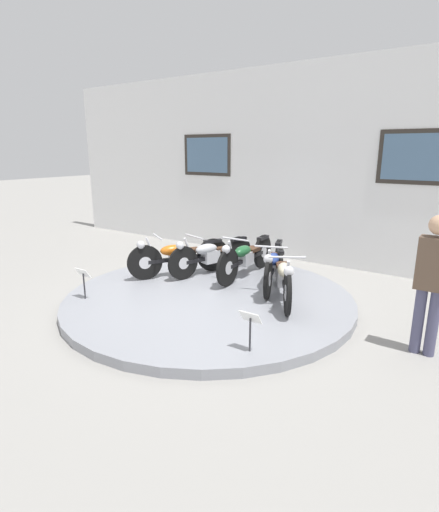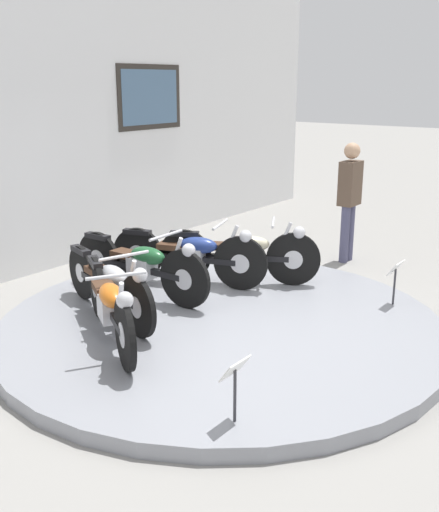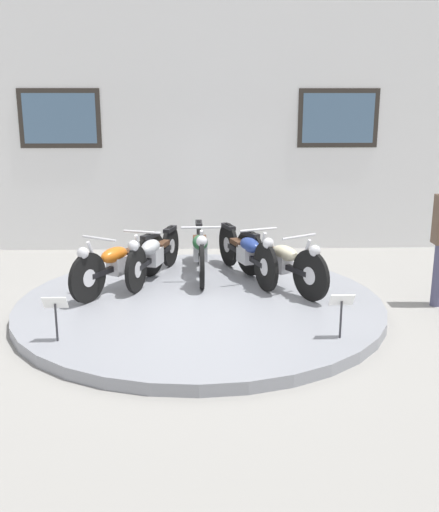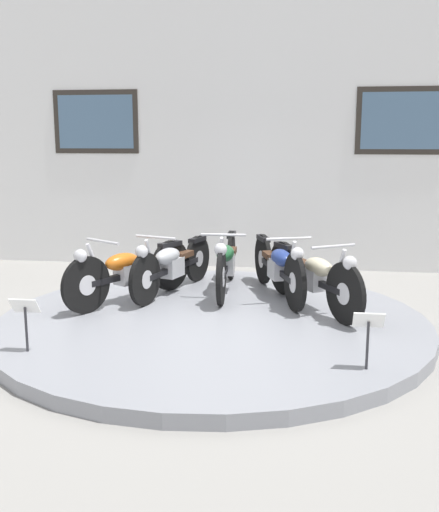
% 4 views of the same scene
% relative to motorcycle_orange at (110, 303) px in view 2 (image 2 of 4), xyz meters
% --- Properties ---
extents(ground_plane, '(60.00, 60.00, 0.00)m').
position_rel_motorcycle_orange_xyz_m(ground_plane, '(1.09, -0.51, -0.53)').
color(ground_plane, gray).
extents(display_platform, '(4.70, 4.70, 0.14)m').
position_rel_motorcycle_orange_xyz_m(display_platform, '(1.09, -0.51, -0.46)').
color(display_platform, gray).
rests_on(display_platform, ground_plane).
extents(back_wall, '(14.00, 0.22, 4.22)m').
position_rel_motorcycle_orange_xyz_m(back_wall, '(1.09, 2.84, 1.59)').
color(back_wall, white).
rests_on(back_wall, ground_plane).
extents(motorcycle_orange, '(1.08, 1.74, 0.80)m').
position_rel_motorcycle_orange_xyz_m(motorcycle_orange, '(0.00, 0.00, 0.00)').
color(motorcycle_orange, black).
rests_on(motorcycle_orange, display_platform).
extents(motorcycle_silver, '(0.69, 1.91, 0.79)m').
position_rel_motorcycle_orange_xyz_m(motorcycle_silver, '(0.42, 0.47, -0.01)').
color(motorcycle_silver, black).
rests_on(motorcycle_silver, display_platform).
extents(motorcycle_green, '(0.54, 2.02, 0.81)m').
position_rel_motorcycle_orange_xyz_m(motorcycle_green, '(1.09, 0.65, 0.01)').
color(motorcycle_green, black).
rests_on(motorcycle_green, display_platform).
extents(motorcycle_blue, '(0.76, 1.92, 0.81)m').
position_rel_motorcycle_orange_xyz_m(motorcycle_blue, '(1.76, 0.47, 0.01)').
color(motorcycle_blue, black).
rests_on(motorcycle_blue, display_platform).
extents(motorcycle_cream, '(1.08, 1.76, 0.81)m').
position_rel_motorcycle_orange_xyz_m(motorcycle_cream, '(2.18, 0.00, 0.01)').
color(motorcycle_cream, black).
rests_on(motorcycle_cream, display_platform).
extents(info_placard_front_left, '(0.26, 0.11, 0.51)m').
position_rel_motorcycle_orange_xyz_m(info_placard_front_left, '(-0.44, -1.80, -0.02)').
color(info_placard_front_left, '#333338').
rests_on(info_placard_front_left, display_platform).
extents(info_placard_front_centre, '(0.26, 0.11, 0.51)m').
position_rel_motorcycle_orange_xyz_m(info_placard_front_centre, '(2.62, -1.80, -0.02)').
color(info_placard_front_centre, '#333338').
rests_on(info_placard_front_centre, display_platform).
extents(visitor_standing, '(0.36, 0.23, 1.74)m').
position_rel_motorcycle_orange_xyz_m(visitor_standing, '(4.28, -0.41, 0.46)').
color(visitor_standing, '#4C4C6B').
rests_on(visitor_standing, ground_plane).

